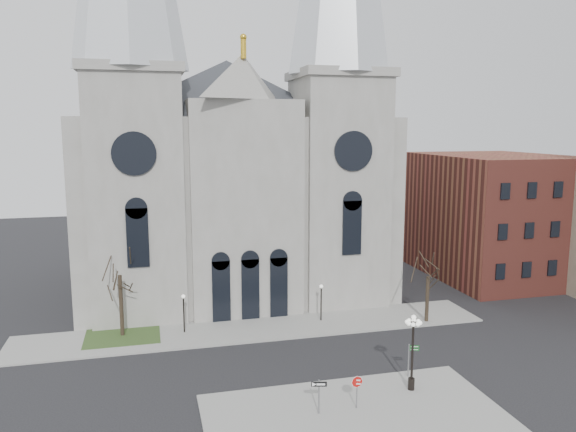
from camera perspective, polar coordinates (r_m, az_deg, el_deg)
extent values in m
plane|color=black|center=(39.18, -0.09, -16.94)|extent=(160.00, 160.00, 0.00)
cube|color=gray|center=(35.73, 6.96, -19.62)|extent=(18.00, 10.00, 0.14)
cube|color=gray|center=(49.04, -3.29, -11.35)|extent=(40.00, 6.00, 0.14)
cube|color=#2D4D21|center=(49.27, -16.45, -11.60)|extent=(6.00, 5.00, 0.18)
cube|color=gray|center=(61.30, -6.03, 1.37)|extent=(30.00, 24.00, 18.00)
pyramid|color=#2D3035|center=(61.12, -6.27, 15.45)|extent=(33.00, 26.40, 6.00)
cube|color=gray|center=(52.02, -15.12, 1.95)|extent=(8.00, 8.00, 22.00)
cylinder|color=black|center=(47.65, -15.39, 6.14)|extent=(3.60, 0.30, 3.60)
cube|color=gray|center=(55.06, 5.07, 2.61)|extent=(8.00, 8.00, 22.00)
cylinder|color=black|center=(50.95, 6.64, 6.57)|extent=(3.60, 0.30, 3.60)
cube|color=gray|center=(51.41, -4.45, 0.75)|extent=(10.00, 5.00, 19.50)
pyramid|color=gray|center=(51.04, -4.61, 13.91)|extent=(11.00, 5.00, 4.00)
cube|color=brown|center=(68.88, 20.06, 0.04)|extent=(14.00, 18.00, 14.00)
cylinder|color=black|center=(48.45, -16.59, -8.79)|extent=(0.32, 0.32, 5.25)
cylinder|color=black|center=(51.43, 13.95, -8.24)|extent=(0.32, 0.32, 4.20)
cylinder|color=black|center=(48.29, -10.53, -9.85)|extent=(0.12, 0.12, 3.00)
sphere|color=white|center=(47.80, -10.59, -8.03)|extent=(0.32, 0.32, 0.32)
cylinder|color=black|center=(50.38, 3.38, -8.90)|extent=(0.12, 0.12, 3.00)
sphere|color=white|center=(49.90, 3.40, -7.15)|extent=(0.32, 0.32, 0.32)
cylinder|color=slate|center=(36.10, 7.00, -17.37)|extent=(0.08, 0.08, 2.03)
cylinder|color=#B50F0C|center=(35.79, 7.03, -16.36)|extent=(0.68, 0.27, 0.71)
cylinder|color=white|center=(35.79, 7.03, -16.36)|extent=(0.72, 0.27, 0.76)
cube|color=white|center=(35.74, 7.03, -16.19)|extent=(0.37, 0.15, 0.09)
cube|color=white|center=(35.84, 7.02, -16.52)|extent=(0.42, 0.16, 0.09)
cylinder|color=black|center=(38.42, 12.51, -13.80)|extent=(0.16, 0.16, 4.50)
cylinder|color=black|center=(39.17, 12.41, -16.31)|extent=(0.43, 0.43, 0.78)
sphere|color=white|center=(37.46, 12.65, -10.01)|extent=(0.31, 0.31, 0.31)
cylinder|color=slate|center=(35.27, 3.16, -17.87)|extent=(0.09, 0.09, 2.15)
cube|color=black|center=(34.91, 3.17, -16.67)|extent=(0.93, 0.25, 0.31)
cylinder|color=slate|center=(40.67, 12.15, -14.13)|extent=(0.09, 0.09, 2.32)
cube|color=#0B5115|center=(40.36, 12.72, -12.80)|extent=(0.64, 0.19, 0.16)
cube|color=#0B5115|center=(40.44, 12.71, -13.08)|extent=(0.64, 0.19, 0.16)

